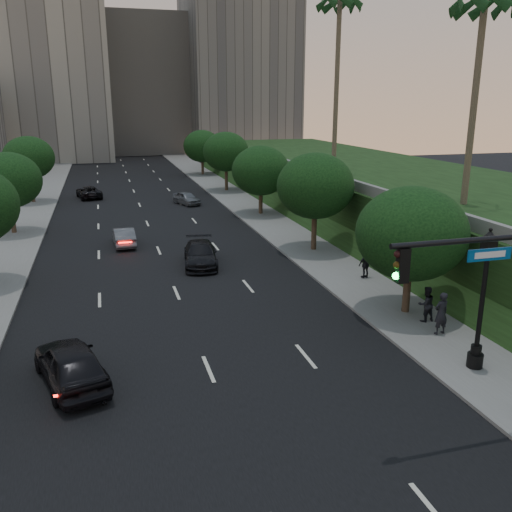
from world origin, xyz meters
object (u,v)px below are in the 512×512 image
object	(u,v)px
sedan_far_right	(187,198)
pedestrian_a	(441,313)
sedan_near_left	(71,364)
pedestrian_b	(426,304)
pedestrian_c	(366,264)
sedan_mid_left	(124,237)
sedan_near_right	(200,254)
sedan_far_left	(89,192)
street_lamp	(481,306)

from	to	relation	value
sedan_far_right	pedestrian_a	xyz separation A→B (m)	(5.72, -34.77, 0.46)
sedan_near_left	pedestrian_b	bearing A→B (deg)	169.08
pedestrian_b	pedestrian_c	world-z (taller)	pedestrian_b
sedan_mid_left	pedestrian_a	xyz separation A→B (m)	(12.54, -19.89, 0.44)
sedan_near_left	sedan_far_right	distance (m)	36.01
sedan_mid_left	pedestrian_a	world-z (taller)	pedestrian_a
sedan_near_right	pedestrian_b	world-z (taller)	pedestrian_b
sedan_near_left	sedan_near_right	xyz separation A→B (m)	(7.18, 13.54, -0.10)
sedan_near_right	pedestrian_a	xyz separation A→B (m)	(8.13, -13.59, 0.39)
sedan_near_left	sedan_far_left	xyz separation A→B (m)	(0.11, 41.34, -0.17)
street_lamp	sedan_near_right	size ratio (longest dim) A/B	1.13
street_lamp	sedan_near_right	xyz separation A→B (m)	(-7.62, 16.65, -1.92)
pedestrian_a	pedestrian_b	distance (m)	1.45
pedestrian_a	pedestrian_b	size ratio (longest dim) A/B	1.14
sedan_far_left	sedan_near_right	bearing A→B (deg)	93.66
sedan_mid_left	pedestrian_b	size ratio (longest dim) A/B	2.40
pedestrian_a	pedestrian_c	world-z (taller)	pedestrian_a
street_lamp	pedestrian_a	world-z (taller)	street_lamp
pedestrian_a	sedan_near_left	bearing A→B (deg)	-7.47
sedan_near_left	sedan_far_right	world-z (taller)	sedan_near_left
sedan_near_left	pedestrian_b	distance (m)	15.56
street_lamp	sedan_mid_left	size ratio (longest dim) A/B	1.40
sedan_near_right	sedan_far_right	world-z (taller)	sedan_near_right
pedestrian_b	pedestrian_c	distance (m)	6.60
pedestrian_a	street_lamp	bearing A→B (deg)	73.23
sedan_mid_left	sedan_far_left	distance (m)	21.67
street_lamp	sedan_near_left	xyz separation A→B (m)	(-14.80, 3.11, -1.82)
pedestrian_b	pedestrian_c	bearing A→B (deg)	-96.12
sedan_far_left	sedan_near_left	bearing A→B (deg)	79.23
sedan_mid_left	sedan_near_right	size ratio (longest dim) A/B	0.81
pedestrian_a	sedan_near_right	bearing A→B (deg)	-66.38
street_lamp	pedestrian_c	xyz separation A→B (m)	(1.00, 11.09, -1.68)
street_lamp	sedan_far_left	bearing A→B (deg)	108.29
sedan_far_left	sedan_near_right	size ratio (longest dim) A/B	0.95
street_lamp	sedan_far_right	world-z (taller)	street_lamp
sedan_near_left	sedan_far_right	bearing A→B (deg)	-121.44
sedan_near_right	pedestrian_c	xyz separation A→B (m)	(8.61, -5.56, 0.24)
street_lamp	pedestrian_a	xyz separation A→B (m)	(0.51, 3.06, -1.53)
sedan_near_left	pedestrian_a	bearing A→B (deg)	163.79
sedan_near_right	pedestrian_c	size ratio (longest dim) A/B	3.08
sedan_near_left	pedestrian_a	size ratio (longest dim) A/B	2.51
sedan_near_left	sedan_mid_left	world-z (taller)	sedan_near_left
sedan_near_left	pedestrian_c	xyz separation A→B (m)	(15.80, 7.97, 0.14)
street_lamp	pedestrian_a	distance (m)	3.46
pedestrian_c	street_lamp	bearing A→B (deg)	75.06
street_lamp	pedestrian_c	bearing A→B (deg)	84.85
sedan_far_left	pedestrian_b	bearing A→B (deg)	100.45
sedan_mid_left	sedan_far_left	xyz separation A→B (m)	(-2.66, 21.51, -0.01)
sedan_far_right	pedestrian_a	bearing A→B (deg)	-100.65
sedan_near_right	pedestrian_b	distance (m)	14.74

